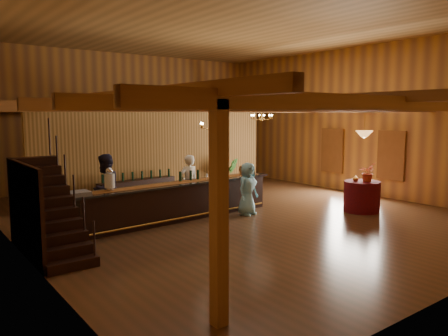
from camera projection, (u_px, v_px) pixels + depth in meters
floor at (231, 213)px, 13.30m from camera, size 14.00×14.00×0.00m
ceiling at (231, 27)px, 12.62m from camera, size 14.00×14.00×0.00m
wall_back at (130, 120)px, 18.51m from camera, size 12.00×0.10×5.50m
wall_left at (11, 126)px, 9.37m from camera, size 0.10×14.00×5.50m
wall_right at (355, 121)px, 16.55m from camera, size 0.10×14.00×5.50m
beam_grid at (221, 106)px, 13.30m from camera, size 11.90×13.90×0.39m
support_posts at (241, 162)px, 12.71m from camera, size 9.20×10.20×3.20m
partition_wall at (160, 155)px, 15.58m from camera, size 9.00×0.18×3.10m
window_right_front at (391, 155)px, 15.40m from camera, size 0.12×1.05×1.75m
window_right_back at (333, 151)px, 17.46m from camera, size 0.12×1.05×1.75m
staircase at (51, 208)px, 9.33m from camera, size 1.00×2.80×2.00m
backroom_boxes at (140, 176)px, 17.42m from camera, size 4.10×0.60×1.10m
tasting_bar at (180, 201)px, 12.43m from camera, size 6.42×1.19×1.08m
beverage_dispenser at (110, 180)px, 11.02m from camera, size 0.26×0.26×0.60m
glass_rack_tray at (78, 193)px, 10.42m from camera, size 0.50×0.50×0.10m
raffle_drum at (244, 170)px, 13.90m from camera, size 0.34×0.24×0.30m
bar_bottle_0 at (180, 177)px, 12.52m from camera, size 0.07×0.07×0.30m
bar_bottle_1 at (191, 175)px, 12.76m from camera, size 0.07×0.07×0.30m
bar_bottle_2 at (198, 175)px, 12.93m from camera, size 0.07×0.07×0.30m
backbar_shelf at (138, 191)px, 14.78m from camera, size 2.87×0.81×0.80m
round_table at (362, 196)px, 13.47m from camera, size 1.09×1.09×0.95m
chandelier_left at (214, 125)px, 12.21m from camera, size 0.80×0.80×0.67m
chandelier_right at (262, 117)px, 15.78m from camera, size 0.80×0.80×0.45m
pendant_lamp at (364, 134)px, 13.24m from camera, size 0.52×0.52×0.90m
bartender at (189, 183)px, 13.46m from camera, size 0.64×0.43×1.76m
staff_second at (105, 189)px, 11.94m from camera, size 1.18×1.14×1.92m
guest at (248, 189)px, 13.01m from camera, size 0.86×0.66×1.58m
floor_plant at (230, 175)px, 16.77m from camera, size 0.77×0.64×1.33m
table_flowers at (367, 172)px, 13.35m from camera, size 0.64×0.60×0.57m
table_vase at (356, 176)px, 13.44m from camera, size 0.16×0.16×0.29m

